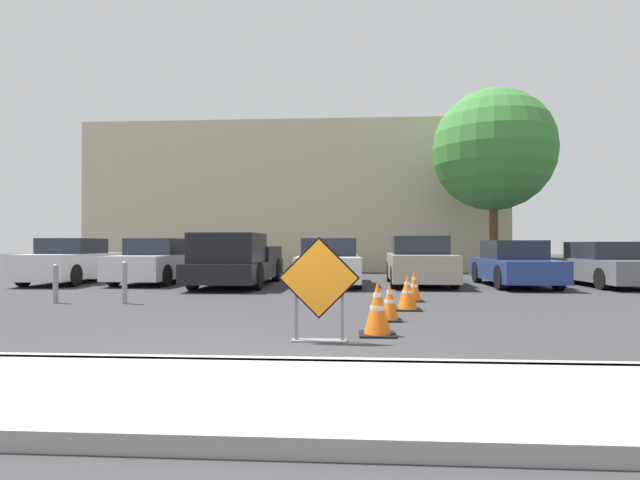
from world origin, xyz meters
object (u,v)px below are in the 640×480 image
at_px(bollard_second, 56,282).
at_px(traffic_cone_second, 389,302).
at_px(parked_car_second, 158,262).
at_px(parked_car_nearest, 72,262).
at_px(traffic_cone_fourth, 414,286).
at_px(parked_car_fourth, 419,262).
at_px(bollard_nearest, 125,281).
at_px(parked_car_fifth, 514,265).
at_px(parked_car_third, 329,263).
at_px(traffic_cone_third, 407,293).
at_px(road_closed_sign, 319,286).
at_px(pickup_truck, 236,262).
at_px(parked_car_sixth, 605,265).
at_px(traffic_cone_nearest, 377,309).

bearing_deg(bollard_second, traffic_cone_second, -16.09).
bearing_deg(parked_car_second, parked_car_nearest, 6.94).
height_order(traffic_cone_fourth, parked_car_fourth, parked_car_fourth).
relative_size(parked_car_nearest, bollard_nearest, 4.61).
bearing_deg(parked_car_fifth, parked_car_third, -1.21).
distance_m(traffic_cone_third, parked_car_fourth, 6.17).
distance_m(road_closed_sign, pickup_truck, 9.11).
bearing_deg(road_closed_sign, parked_car_nearest, 133.46).
relative_size(road_closed_sign, traffic_cone_second, 2.12).
distance_m(pickup_truck, parked_car_fourth, 5.78).
distance_m(traffic_cone_second, parked_car_sixth, 10.43).
bearing_deg(traffic_cone_fourth, parked_car_second, 148.91).
bearing_deg(traffic_cone_second, road_closed_sign, -119.63).
height_order(parked_car_second, parked_car_third, parked_car_second).
relative_size(parked_car_nearest, parked_car_third, 0.91).
height_order(pickup_truck, parked_car_third, pickup_truck).
bearing_deg(traffic_cone_third, parked_car_fifth, 56.11).
relative_size(traffic_cone_nearest, traffic_cone_third, 1.10).
bearing_deg(parked_car_third, traffic_cone_nearest, 96.06).
distance_m(road_closed_sign, bollard_nearest, 6.02).
distance_m(traffic_cone_third, parked_car_sixth, 9.11).
bearing_deg(parked_car_sixth, parked_car_second, -1.71).
height_order(traffic_cone_second, pickup_truck, pickup_truck).
bearing_deg(traffic_cone_nearest, pickup_truck, 116.22).
bearing_deg(traffic_cone_fourth, bollard_second, -173.98).
xyz_separation_m(traffic_cone_fourth, parked_car_fourth, (0.73, 4.58, 0.37)).
xyz_separation_m(parked_car_fifth, bollard_nearest, (-9.96, -5.16, -0.17)).
distance_m(traffic_cone_nearest, bollard_nearest, 6.33).
height_order(traffic_cone_second, parked_car_sixth, parked_car_sixth).
relative_size(traffic_cone_second, parked_car_third, 0.14).
relative_size(parked_car_second, parked_car_fifth, 0.97).
height_order(road_closed_sign, parked_car_fifth, parked_car_fifth).
relative_size(traffic_cone_third, parked_car_fourth, 0.16).
distance_m(pickup_truck, parked_car_sixth, 11.47).
bearing_deg(parked_car_fifth, parked_car_nearest, -0.80).
distance_m(parked_car_second, parked_car_fifth, 11.44).
distance_m(traffic_cone_second, parked_car_fifth, 8.45).
height_order(traffic_cone_fourth, parked_car_third, parked_car_third).
relative_size(traffic_cone_fourth, parked_car_fourth, 0.16).
bearing_deg(parked_car_nearest, traffic_cone_second, 141.05).
height_order(parked_car_nearest, parked_car_fourth, parked_car_fourth).
height_order(parked_car_nearest, bollard_second, parked_car_nearest).
height_order(parked_car_third, parked_car_fourth, parked_car_fourth).
height_order(traffic_cone_second, bollard_second, bollard_second).
xyz_separation_m(traffic_cone_second, parked_car_sixth, (7.22, 7.52, 0.32)).
height_order(traffic_cone_second, traffic_cone_fourth, traffic_cone_fourth).
xyz_separation_m(traffic_cone_nearest, traffic_cone_third, (0.73, 2.77, -0.03)).
height_order(traffic_cone_second, parked_car_third, parked_car_third).
distance_m(traffic_cone_nearest, parked_car_third, 8.79).
relative_size(traffic_cone_second, pickup_truck, 0.12).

